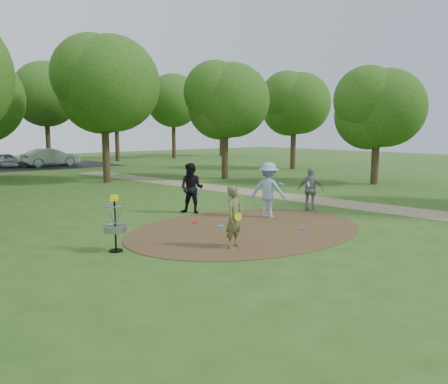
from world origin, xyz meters
TOP-DOWN VIEW (x-y plane):
  - ground at (0.00, 0.00)m, footprint 100.00×100.00m
  - dirt_clearing at (0.00, 0.00)m, footprint 8.40×8.40m
  - footpath at (6.50, 2.00)m, footprint 7.55×39.89m
  - parking_lot at (2.00, 30.00)m, footprint 14.00×8.00m
  - player_observer_with_disc at (-1.83, -1.45)m, footprint 0.73×0.60m
  - player_throwing_with_disc at (1.94, 0.96)m, footprint 1.53×1.52m
  - player_walking_with_disc at (0.18, 3.39)m, footprint 1.15×1.21m
  - player_waiting_with_disc at (4.07, 0.72)m, footprint 0.89×1.11m
  - disc_ground_cyan at (-0.43, 0.85)m, footprint 0.22×0.22m
  - disc_ground_blue at (1.35, -1.24)m, footprint 0.22×0.22m
  - disc_ground_red at (-0.80, 1.81)m, footprint 0.22×0.22m
  - car_left at (-0.00, 30.54)m, footprint 3.91×1.88m
  - car_right at (3.40, 29.66)m, footprint 5.00×2.17m
  - disc_golf_basket at (-4.50, 0.30)m, footprint 0.63×0.63m
  - tree_ring at (0.63, 9.65)m, footprint 36.93×45.51m

SIDE VIEW (x-z plane):
  - ground at x=0.00m, z-range 0.00..0.00m
  - parking_lot at x=2.00m, z-range 0.00..0.01m
  - footpath at x=6.50m, z-range 0.00..0.01m
  - dirt_clearing at x=0.00m, z-range 0.00..0.02m
  - disc_ground_cyan at x=-0.43m, z-range 0.02..0.04m
  - disc_ground_blue at x=1.35m, z-range 0.02..0.04m
  - disc_ground_red at x=-0.80m, z-range 0.02..0.04m
  - car_left at x=0.00m, z-range 0.00..1.29m
  - car_right at x=3.40m, z-range 0.00..1.60m
  - player_observer_with_disc at x=-1.83m, z-range 0.00..1.73m
  - disc_golf_basket at x=-4.50m, z-range 0.10..1.64m
  - player_waiting_with_disc at x=4.07m, z-range 0.00..1.76m
  - player_walking_with_disc at x=0.18m, z-range 0.00..1.96m
  - player_throwing_with_disc at x=1.94m, z-range 0.00..2.05m
  - tree_ring at x=0.63m, z-range 0.73..9.70m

